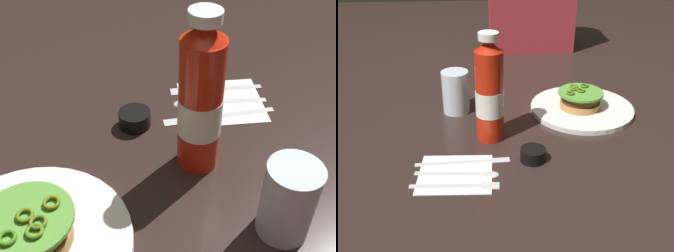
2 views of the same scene
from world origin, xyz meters
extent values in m
plane|color=black|center=(0.00, 0.00, 0.00)|extent=(3.00, 3.00, 0.00)
cylinder|color=white|center=(0.11, 0.02, 0.01)|extent=(0.28, 0.28, 0.01)
cylinder|color=#BC8247|center=(0.11, 0.02, 0.02)|extent=(0.11, 0.11, 0.02)
cylinder|color=#512D19|center=(0.11, 0.02, 0.04)|extent=(0.10, 0.10, 0.02)
cylinder|color=red|center=(0.11, 0.02, 0.05)|extent=(0.09, 0.09, 0.01)
cylinder|color=#589936|center=(0.11, 0.02, 0.06)|extent=(0.12, 0.12, 0.01)
torus|color=#586D12|center=(0.07, 0.00, 0.06)|extent=(0.02, 0.02, 0.01)
torus|color=#507816|center=(0.09, 0.04, 0.06)|extent=(0.02, 0.02, 0.01)
torus|color=#42791A|center=(0.12, 0.05, 0.06)|extent=(0.02, 0.02, 0.01)
torus|color=#556A1E|center=(0.09, 0.03, 0.06)|extent=(0.02, 0.02, 0.01)
torus|color=#546F13|center=(0.11, 0.02, 0.06)|extent=(0.02, 0.02, 0.01)
cylinder|color=red|center=(-0.14, -0.11, 0.11)|extent=(0.07, 0.07, 0.22)
cone|color=red|center=(-0.14, -0.11, 0.23)|extent=(0.06, 0.06, 0.02)
cylinder|color=white|center=(-0.14, -0.11, 0.25)|extent=(0.05, 0.05, 0.02)
cylinder|color=white|center=(-0.14, -0.11, 0.09)|extent=(0.07, 0.07, 0.06)
cylinder|color=silver|center=(-0.23, 0.04, 0.06)|extent=(0.07, 0.07, 0.12)
cylinder|color=black|center=(-0.05, -0.22, 0.01)|extent=(0.06, 0.06, 0.03)
cube|color=white|center=(-0.22, -0.26, 0.00)|extent=(0.16, 0.15, 0.00)
cube|color=silver|center=(-0.22, -0.30, 0.00)|extent=(0.18, 0.02, 0.00)
cube|color=silver|center=(-0.15, -0.31, 0.00)|extent=(0.04, 0.02, 0.00)
cube|color=silver|center=(-0.22, -0.26, 0.00)|extent=(0.17, 0.03, 0.00)
ellipsoid|color=silver|center=(-0.15, -0.27, 0.00)|extent=(0.04, 0.03, 0.00)
cube|color=silver|center=(-0.22, -0.22, 0.00)|extent=(0.18, 0.02, 0.00)
cube|color=silver|center=(-0.14, -0.21, 0.00)|extent=(0.08, 0.02, 0.00)
cube|color=#A22B35|center=(0.04, 0.59, 0.17)|extent=(0.32, 0.17, 0.35)
camera|label=1|loc=(-0.02, 0.38, 0.49)|focal=45.83mm
camera|label=2|loc=(-0.16, -0.96, 0.50)|focal=43.11mm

